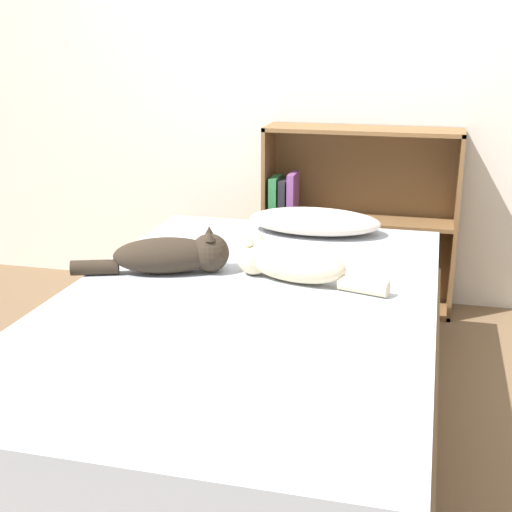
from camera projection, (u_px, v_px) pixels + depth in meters
name	position (u px, v px, depth m)	size (l,w,h in m)	color
ground_plane	(245.00, 431.00, 2.56)	(8.00, 8.00, 0.00)	brown
wall_back	(323.00, 58.00, 3.60)	(8.00, 0.06, 2.50)	white
bed	(245.00, 367.00, 2.49)	(1.30, 2.10, 0.51)	brown
pillow	(314.00, 221.00, 3.17)	(0.59, 0.30, 0.11)	beige
cat_light	(288.00, 262.00, 2.56)	(0.57, 0.25, 0.16)	beige
cat_dark	(174.00, 255.00, 2.64)	(0.57, 0.28, 0.17)	#33281E
bookshelf	(354.00, 215.00, 3.67)	(0.97, 0.26, 0.93)	brown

